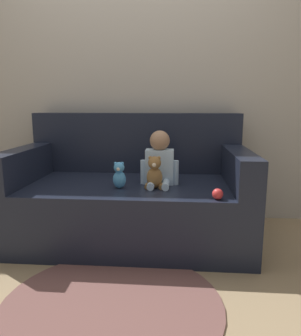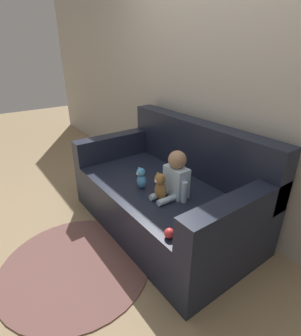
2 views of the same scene
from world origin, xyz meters
name	(u,v)px [view 1 (image 1 of 2)]	position (x,y,z in m)	size (l,w,h in m)	color
ground_plane	(131,237)	(0.00, 0.00, 0.00)	(12.00, 12.00, 0.00)	#9E8460
wall_back	(138,73)	(0.00, 0.58, 1.30)	(8.00, 0.05, 2.60)	#ADA89E
couch	(131,195)	(0.00, 0.06, 0.33)	(1.77, 0.99, 0.96)	black
person_baby	(160,161)	(0.23, -0.05, 0.62)	(0.28, 0.29, 0.39)	silver
teddy_bear_brown	(155,173)	(0.20, -0.18, 0.56)	(0.13, 0.10, 0.23)	olive
plush_toy_side	(119,175)	(-0.04, -0.20, 0.54)	(0.09, 0.09, 0.19)	#4C9EDB
toy_ball	(218,194)	(0.61, -0.42, 0.49)	(0.07, 0.07, 0.07)	red
floor_rug	(112,304)	(0.03, -0.89, 0.01)	(1.16, 1.16, 0.01)	brown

